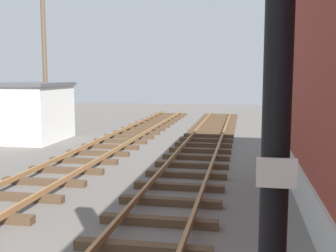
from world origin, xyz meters
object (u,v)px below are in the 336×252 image
(control_hut, at_px, (32,112))
(signal_mast, at_px, (281,0))
(parked_car_white, at_px, (20,108))
(utility_pole_far, at_px, (45,57))

(control_hut, bearing_deg, signal_mast, -56.78)
(signal_mast, height_order, parked_car_white, signal_mast)
(signal_mast, relative_size, parked_car_white, 1.37)
(signal_mast, height_order, utility_pole_far, utility_pole_far)
(signal_mast, bearing_deg, parked_car_white, 123.35)
(control_hut, relative_size, utility_pole_far, 0.49)
(parked_car_white, distance_m, utility_pole_far, 6.65)
(signal_mast, distance_m, control_hut, 18.65)
(signal_mast, relative_size, utility_pole_far, 0.74)
(control_hut, distance_m, utility_pole_far, 4.09)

